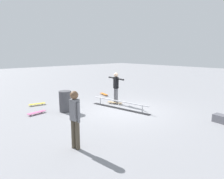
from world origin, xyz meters
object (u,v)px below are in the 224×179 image
object	(u,v)px
skater_main	(116,86)
skateboard_main	(115,103)
bystander_grey_shirt	(75,117)
grind_rail	(120,105)
trash_bin	(65,101)
loose_skateboard_yellow	(37,104)
loose_skateboard_pink	(37,112)
loose_skateboard_orange	(104,94)

from	to	relation	value
skater_main	skateboard_main	bearing A→B (deg)	59.86
skater_main	bystander_grey_shirt	xyz separation A→B (m)	(-2.80, 4.22, -0.03)
grind_rail	skater_main	distance (m)	1.20
grind_rail	trash_bin	xyz separation A→B (m)	(1.37, 2.13, 0.31)
skateboard_main	loose_skateboard_yellow	distance (m)	3.97
trash_bin	loose_skateboard_pink	bearing A→B (deg)	66.70
skateboard_main	loose_skateboard_orange	world-z (taller)	same
skater_main	loose_skateboard_orange	world-z (taller)	skater_main
loose_skateboard_yellow	loose_skateboard_pink	xyz separation A→B (m)	(-1.43, 0.61, 0.00)
skateboard_main	skater_main	bearing A→B (deg)	30.48
bystander_grey_shirt	loose_skateboard_yellow	world-z (taller)	bystander_grey_shirt
loose_skateboard_pink	skateboard_main	bearing A→B (deg)	-23.49
bystander_grey_shirt	trash_bin	size ratio (longest dim) A/B	1.74
grind_rail	loose_skateboard_orange	world-z (taller)	grind_rail
grind_rail	loose_skateboard_yellow	size ratio (longest dim) A/B	3.94
grind_rail	trash_bin	world-z (taller)	trash_bin
skateboard_main	loose_skateboard_yellow	size ratio (longest dim) A/B	1.00
bystander_grey_shirt	loose_skateboard_pink	distance (m)	4.01
loose_skateboard_yellow	loose_skateboard_pink	world-z (taller)	same
bystander_grey_shirt	loose_skateboard_pink	size ratio (longest dim) A/B	2.01
loose_skateboard_orange	loose_skateboard_pink	bearing A→B (deg)	-63.46
trash_bin	skateboard_main	bearing A→B (deg)	-102.21
skater_main	loose_skateboard_pink	distance (m)	4.01
grind_rail	skateboard_main	size ratio (longest dim) A/B	3.95
loose_skateboard_yellow	trash_bin	size ratio (longest dim) A/B	0.87
bystander_grey_shirt	trash_bin	xyz separation A→B (m)	(3.39, -1.61, -0.46)
trash_bin	grind_rail	bearing A→B (deg)	-122.64
loose_skateboard_yellow	loose_skateboard_pink	distance (m)	1.56
loose_skateboard_yellow	trash_bin	bearing A→B (deg)	115.48
bystander_grey_shirt	loose_skateboard_yellow	distance (m)	5.50
grind_rail	skater_main	size ratio (longest dim) A/B	1.97
grind_rail	bystander_grey_shirt	bearing A→B (deg)	109.35
loose_skateboard_yellow	trash_bin	world-z (taller)	trash_bin
grind_rail	loose_skateboard_orange	bearing A→B (deg)	-35.66
grind_rail	loose_skateboard_orange	size ratio (longest dim) A/B	3.93
loose_skateboard_yellow	loose_skateboard_orange	distance (m)	4.12
bystander_grey_shirt	loose_skateboard_orange	world-z (taller)	bystander_grey_shirt
skateboard_main	loose_skateboard_orange	distance (m)	2.29
grind_rail	bystander_grey_shirt	size ratio (longest dim) A/B	1.97
grind_rail	bystander_grey_shirt	xyz separation A→B (m)	(-2.03, 3.74, 0.76)
grind_rail	bystander_grey_shirt	world-z (taller)	bystander_grey_shirt
trash_bin	loose_skateboard_orange	bearing A→B (deg)	-67.06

